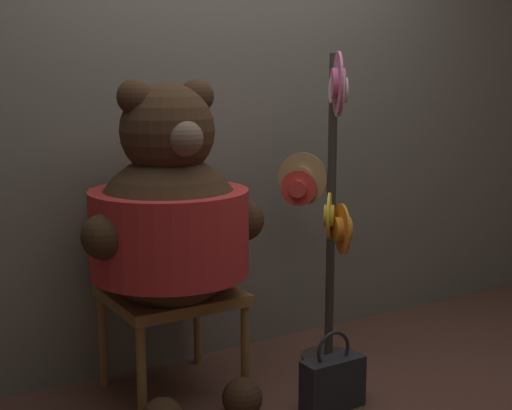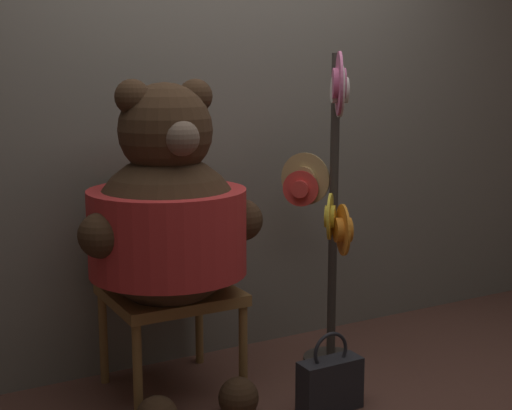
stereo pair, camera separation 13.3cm
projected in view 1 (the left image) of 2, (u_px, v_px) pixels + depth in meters
name	position (u px, v px, depth m)	size (l,w,h in m)	color
ground_plane	(300.00, 403.00, 3.19)	(14.00, 14.00, 0.00)	brown
wall_back	(214.00, 138.00, 3.65)	(8.00, 0.10, 2.26)	slate
chair	(163.00, 278.00, 3.29)	(0.56, 0.54, 0.94)	olive
teddy_bear	(170.00, 222.00, 3.07)	(0.83, 0.74, 1.43)	#3D2819
hat_display_rack	(328.00, 192.00, 3.47)	(0.33, 0.53, 1.56)	#332D28
handbag_on_ground	(333.00, 382.00, 3.12)	(0.29, 0.11, 0.36)	#232328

